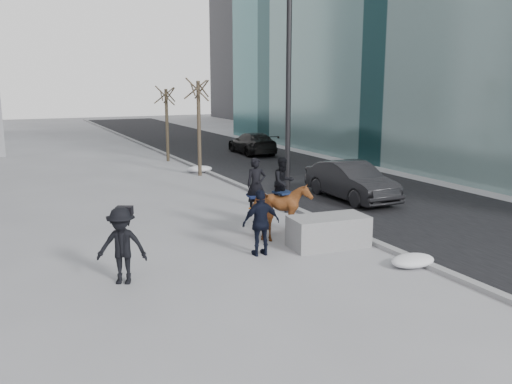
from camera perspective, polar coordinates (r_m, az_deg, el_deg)
name	(u,v)px	position (r m, az deg, el deg)	size (l,w,h in m)	color
ground	(276,256)	(14.26, 2.08, -6.80)	(120.00, 120.00, 0.00)	gray
road	(309,177)	(26.07, 5.61, 1.60)	(8.00, 90.00, 0.01)	black
curb	(232,182)	(24.27, -2.51, 1.03)	(0.25, 90.00, 0.12)	gray
planter	(328,231)	(15.10, 7.63, -4.14)	(2.14, 1.07, 0.86)	gray
car_near	(351,181)	(21.15, 9.99, 1.15)	(1.55, 4.44, 1.46)	black
car_far	(252,143)	(34.17, -0.40, 5.16)	(1.91, 4.71, 1.37)	black
tree_near	(199,124)	(26.16, -6.03, 7.16)	(1.20, 1.20, 5.03)	#392F21
tree_far	(167,121)	(31.34, -9.36, 7.34)	(1.20, 1.20, 4.54)	#3B3023
mounted_left	(258,208)	(15.83, 0.22, -1.67)	(1.13, 1.91, 2.32)	#4E1B0F
mounted_right	(285,201)	(16.58, 3.06, -0.97)	(1.33, 1.46, 2.23)	#512810
feeder	(261,223)	(14.12, 0.53, -3.26)	(1.05, 0.88, 1.75)	black
camera_crew	(122,246)	(12.53, -13.94, -5.49)	(1.31, 1.10, 1.75)	black
lamppost	(288,66)	(18.46, 3.39, 13.11)	(0.25, 0.87, 9.09)	black
snow_piles	(257,194)	(21.28, 0.08, -0.18)	(1.31, 16.46, 0.33)	silver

